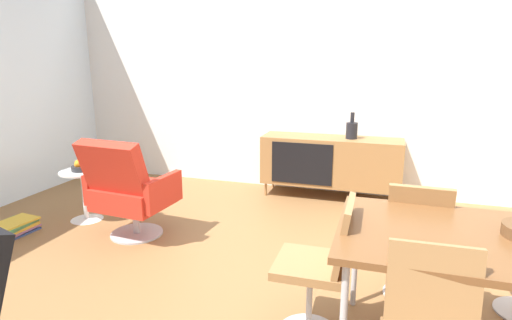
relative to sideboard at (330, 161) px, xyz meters
name	(u,v)px	position (x,y,z in m)	size (l,w,h in m)	color
ground_plane	(241,294)	(-0.30, -2.30, -0.44)	(8.32, 8.32, 0.00)	olive
wall_back	(312,76)	(-0.30, 0.30, 0.96)	(6.80, 0.12, 2.80)	white
sideboard	(330,161)	(0.00, 0.00, 0.00)	(1.60, 0.45, 0.72)	olive
vase_cobalt	(352,130)	(0.22, 0.00, 0.38)	(0.13, 0.13, 0.30)	black
dining_table	(502,248)	(1.18, -2.58, 0.26)	(1.60, 0.90, 0.74)	brown
dining_chair_near_window	(321,263)	(0.29, -2.58, 0.03)	(0.43, 0.40, 0.86)	#9E7042
dining_chair_back_left	(416,236)	(0.83, -2.02, 0.03)	(0.41, 0.43, 0.86)	#9E7042
lounge_chair_red	(129,189)	(-1.58, -1.70, 0.03)	(0.76, 0.70, 0.95)	red
side_table_round	(84,189)	(-2.28, -1.46, -0.12)	(0.44, 0.44, 0.52)	white
fruit_bowl	(82,166)	(-2.28, -1.46, 0.12)	(0.20, 0.20, 0.11)	#262628
magazine_stack	(14,227)	(-2.70, -1.96, -0.38)	(0.33, 0.41, 0.12)	#334C8C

